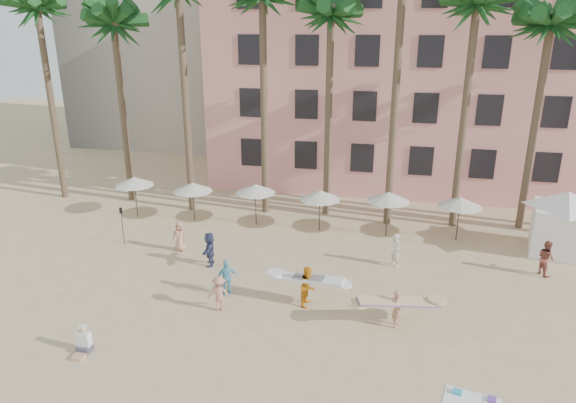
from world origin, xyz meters
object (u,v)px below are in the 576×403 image
(cabana, at_px, (564,217))
(carrier_white, at_px, (308,285))
(carrier_yellow, at_px, (398,306))
(pink_hotel, at_px, (450,77))

(cabana, bearing_deg, carrier_white, -146.43)
(carrier_yellow, bearing_deg, carrier_white, 165.91)
(pink_hotel, xyz_separation_m, carrier_white, (-7.18, -22.27, -7.02))
(cabana, bearing_deg, pink_hotel, 110.94)
(pink_hotel, distance_m, carrier_white, 24.42)
(pink_hotel, relative_size, carrier_yellow, 10.29)
(pink_hotel, distance_m, carrier_yellow, 24.51)
(carrier_white, bearing_deg, cabana, 33.57)
(cabana, relative_size, carrier_yellow, 1.56)
(pink_hotel, height_order, carrier_white, pink_hotel)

